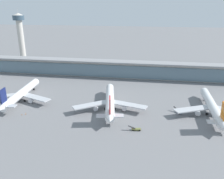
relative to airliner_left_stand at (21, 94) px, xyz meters
The scene contains 10 objects.
ground_plane 62.04m from the airliner_left_stand, ahead, with size 1200.00×1200.00×0.00m, color slate.
airliner_left_stand is the anchor object (origin of this frame).
airliner_centre_stand 62.44m from the airliner_left_stand, ahead, with size 45.70×60.09×16.06m.
airliner_right_stand 124.11m from the airliner_left_stand, ahead, with size 46.39×60.16×16.06m.
service_truck_mid_apron_olive 85.51m from the airliner_left_stand, 19.39° to the right, with size 6.91×2.38×2.70m.
service_truck_by_tail_blue 104.81m from the airliner_left_stand, ahead, with size 5.28×6.18×2.70m.
terminal_building 90.26m from the airliner_left_stand, 47.35° to the left, with size 247.54×12.80×15.20m.
control_tower 121.58m from the airliner_left_stand, 117.79° to the left, with size 12.00×12.00×58.87m.
safety_cone_alpha 24.65m from the airliner_left_stand, 60.61° to the right, with size 0.62×0.62×0.70m.
safety_cone_bravo 24.35m from the airliner_left_stand, 55.43° to the right, with size 0.62×0.62×0.70m.
Camera 1 is at (25.21, -130.53, 62.76)m, focal length 38.30 mm.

